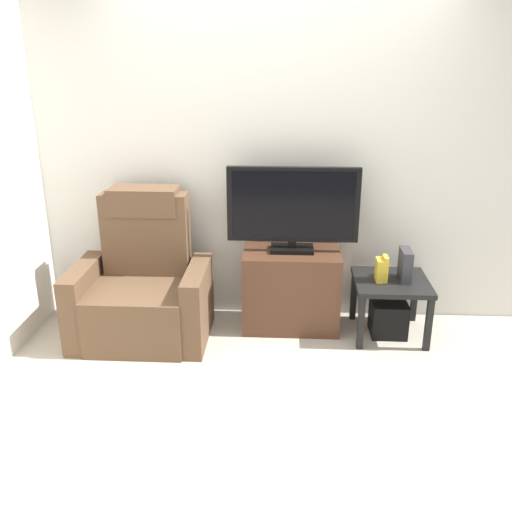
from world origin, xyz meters
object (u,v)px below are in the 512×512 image
at_px(recliner_armchair, 143,288).
at_px(game_console, 405,265).
at_px(tv_stand, 291,289).
at_px(subwoofer_box, 388,318).
at_px(side_table, 391,288).
at_px(book_middle, 385,269).
at_px(television, 293,207).
at_px(book_leftmost, 379,270).

relative_size(recliner_armchair, game_console, 4.65).
height_order(tv_stand, subwoofer_box, tv_stand).
relative_size(side_table, book_middle, 2.82).
height_order(recliner_armchair, game_console, recliner_armchair).
distance_m(recliner_armchair, subwoofer_box, 1.86).
distance_m(television, subwoofer_box, 1.11).
xyz_separation_m(subwoofer_box, book_middle, (-0.06, -0.02, 0.40)).
xyz_separation_m(tv_stand, recliner_armchair, (-1.10, -0.19, 0.07)).
bearing_deg(book_leftmost, recliner_armchair, -177.72).
height_order(recliner_armchair, book_leftmost, recliner_armchair).
relative_size(tv_stand, book_leftmost, 4.32).
relative_size(book_middle, game_console, 0.82).
distance_m(side_table, book_middle, 0.18).
bearing_deg(game_console, subwoofer_box, -173.66).
relative_size(television, side_table, 1.79).
xyz_separation_m(recliner_armchair, book_leftmost, (1.74, 0.07, 0.15)).
xyz_separation_m(tv_stand, subwoofer_box, (0.74, -0.10, -0.18)).
height_order(tv_stand, television, television).
bearing_deg(side_table, television, 171.14).
xyz_separation_m(recliner_armchair, book_middle, (1.78, 0.07, 0.16)).
bearing_deg(side_table, recliner_armchair, -177.22).
relative_size(television, game_console, 4.16).
bearing_deg(subwoofer_box, recliner_armchair, -177.22).
height_order(side_table, game_console, game_console).
bearing_deg(recliner_armchair, tv_stand, 3.73).
xyz_separation_m(tv_stand, book_leftmost, (0.64, -0.12, 0.22)).
xyz_separation_m(tv_stand, television, (-0.00, 0.02, 0.64)).
distance_m(recliner_armchair, side_table, 1.84).
bearing_deg(recliner_armchair, subwoofer_box, -3.03).
bearing_deg(recliner_armchair, television, 4.68).
distance_m(recliner_armchair, book_middle, 1.79).
relative_size(tv_stand, side_table, 1.35).
bearing_deg(television, side_table, -8.86).
relative_size(tv_stand, book_middle, 3.79).
bearing_deg(subwoofer_box, tv_stand, 172.57).
bearing_deg(game_console, recliner_armchair, -177.06).
bearing_deg(recliner_armchair, side_table, -3.03).
bearing_deg(television, tv_stand, -90.00).
height_order(subwoofer_box, book_middle, book_middle).
bearing_deg(book_leftmost, subwoofer_box, 11.31).
bearing_deg(book_leftmost, tv_stand, 169.67).
height_order(television, book_middle, television).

